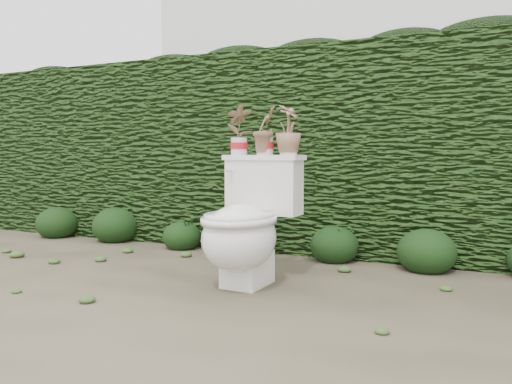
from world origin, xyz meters
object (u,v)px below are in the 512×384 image
at_px(toilet, 246,227).
at_px(potted_plant_left, 239,131).
at_px(potted_plant_center, 265,131).
at_px(potted_plant_right, 288,131).

xyz_separation_m(toilet, potted_plant_left, (-0.17, 0.25, 0.57)).
height_order(potted_plant_left, potted_plant_center, potted_plant_left).
bearing_deg(toilet, potted_plant_center, 88.21).
bearing_deg(potted_plant_left, toilet, 75.13).
xyz_separation_m(potted_plant_center, potted_plant_right, (0.16, -0.01, -0.00)).
relative_size(toilet, potted_plant_right, 2.67).
bearing_deg(potted_plant_center, potted_plant_right, -77.77).
bearing_deg(potted_plant_left, potted_plant_right, 128.59).
bearing_deg(toilet, potted_plant_right, 55.20).
distance_m(toilet, potted_plant_center, 0.62).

